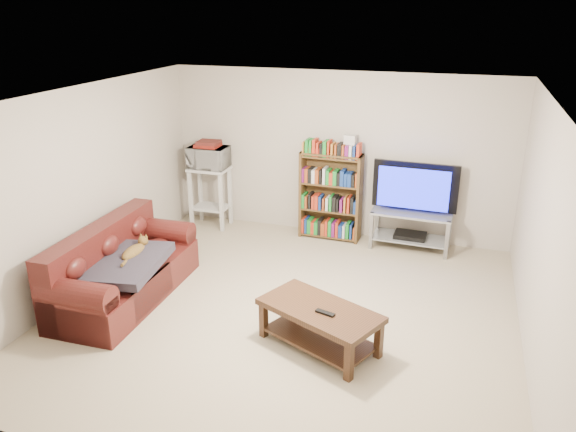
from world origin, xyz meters
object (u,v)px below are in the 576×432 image
at_px(tv_stand, 411,224).
at_px(bookshelf, 331,195).
at_px(coffee_table, 320,320).
at_px(sofa, 120,273).

bearing_deg(tv_stand, bookshelf, -179.34).
bearing_deg(coffee_table, bookshelf, 126.17).
relative_size(coffee_table, bookshelf, 1.06).
xyz_separation_m(coffee_table, bookshelf, (-0.57, 2.80, 0.36)).
distance_m(sofa, tv_stand, 3.96).
bearing_deg(bookshelf, tv_stand, 0.27).
height_order(sofa, tv_stand, sofa).
bearing_deg(bookshelf, sofa, -125.51).
height_order(sofa, bookshelf, bookshelf).
bearing_deg(coffee_table, tv_stand, 102.31).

